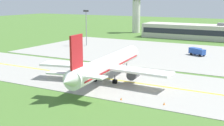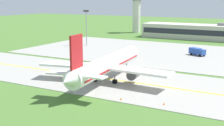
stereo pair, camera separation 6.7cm
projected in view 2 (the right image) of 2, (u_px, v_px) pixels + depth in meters
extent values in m
plane|color=#47702D|center=(138.00, 84.00, 72.58)|extent=(500.00, 500.00, 0.00)
cube|color=#9E9B93|center=(138.00, 83.00, 72.57)|extent=(240.00, 28.00, 0.10)
cube|color=#9E9B93|center=(218.00, 58.00, 103.75)|extent=(140.00, 52.00, 0.10)
cube|color=yellow|center=(138.00, 83.00, 72.56)|extent=(220.00, 0.60, 0.01)
cylinder|color=white|center=(108.00, 64.00, 74.14)|extent=(7.64, 34.23, 4.00)
cone|color=white|center=(133.00, 52.00, 90.56)|extent=(4.06, 2.99, 3.80)
cone|color=white|center=(68.00, 81.00, 57.47)|extent=(3.72, 3.55, 3.40)
cube|color=red|center=(108.00, 66.00, 74.25)|extent=(7.42, 31.54, 0.36)
cube|color=#1E232D|center=(130.00, 51.00, 88.43)|extent=(3.57, 2.16, 0.70)
cube|color=white|center=(72.00, 65.00, 75.50)|extent=(15.72, 8.33, 0.50)
cylinder|color=#47474C|center=(83.00, 69.00, 76.83)|extent=(2.65, 3.63, 2.30)
cylinder|color=black|center=(86.00, 68.00, 78.27)|extent=(2.11, 0.47, 2.10)
cube|color=white|center=(139.00, 71.00, 69.03)|extent=(15.15, 5.27, 0.50)
cylinder|color=#47474C|center=(133.00, 74.00, 71.88)|extent=(2.65, 3.63, 2.30)
cylinder|color=black|center=(136.00, 73.00, 73.32)|extent=(2.11, 0.47, 2.10)
cube|color=red|center=(76.00, 52.00, 59.54)|extent=(0.87, 4.42, 6.50)
cube|color=white|center=(62.00, 73.00, 61.49)|extent=(6.37, 3.61, 0.30)
cube|color=white|center=(91.00, 76.00, 59.05)|extent=(6.01, 2.42, 0.30)
cylinder|color=slate|center=(127.00, 65.00, 86.45)|extent=(0.24, 0.24, 1.65)
cylinder|color=black|center=(127.00, 68.00, 86.61)|extent=(0.47, 1.13, 1.10)
cylinder|color=slate|center=(95.00, 76.00, 73.91)|extent=(0.24, 0.24, 1.65)
cylinder|color=black|center=(94.00, 79.00, 74.18)|extent=(0.47, 1.13, 1.10)
cylinder|color=black|center=(96.00, 80.00, 73.97)|extent=(0.47, 1.13, 1.10)
cylinder|color=slate|center=(115.00, 78.00, 71.93)|extent=(0.24, 0.24, 1.65)
cylinder|color=black|center=(114.00, 82.00, 72.20)|extent=(0.47, 1.13, 1.10)
cylinder|color=black|center=(116.00, 82.00, 71.99)|extent=(0.47, 1.13, 1.10)
cube|color=#264CA5|center=(202.00, 52.00, 105.55)|extent=(2.52, 2.61, 1.80)
cube|color=#1E232D|center=(204.00, 52.00, 104.86)|extent=(0.96, 1.69, 0.81)
cube|color=#264CA5|center=(195.00, 51.00, 107.99)|extent=(4.69, 3.81, 2.00)
cylinder|color=orange|center=(202.00, 49.00, 105.35)|extent=(0.20, 0.20, 0.18)
cylinder|color=black|center=(204.00, 55.00, 106.31)|extent=(0.94, 0.68, 0.90)
cylinder|color=black|center=(200.00, 56.00, 105.23)|extent=(0.94, 0.68, 0.90)
cylinder|color=black|center=(195.00, 53.00, 109.47)|extent=(0.94, 0.68, 0.90)
cylinder|color=black|center=(191.00, 54.00, 108.34)|extent=(0.94, 0.68, 0.90)
cube|color=beige|center=(199.00, 32.00, 150.83)|extent=(54.16, 13.24, 6.96)
cube|color=#1E232D|center=(195.00, 32.00, 145.05)|extent=(51.99, 0.10, 2.51)
cube|color=slate|center=(223.00, 24.00, 144.85)|extent=(4.00, 4.00, 1.20)
cylinder|color=silver|center=(136.00, 16.00, 177.82)|extent=(4.40, 4.40, 18.57)
cylinder|color=gray|center=(86.00, 29.00, 128.80)|extent=(0.36, 0.36, 14.00)
cube|color=#333333|center=(86.00, 11.00, 127.30)|extent=(2.40, 0.50, 0.70)
cone|color=orange|center=(164.00, 104.00, 57.74)|extent=(0.44, 0.44, 0.60)
cone|color=orange|center=(121.00, 99.00, 60.49)|extent=(0.44, 0.44, 0.60)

